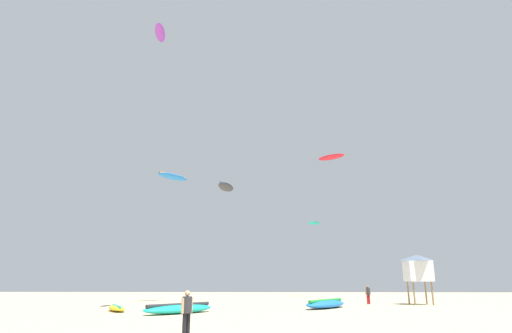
{
  "coord_description": "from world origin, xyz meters",
  "views": [
    {
      "loc": [
        1.13,
        -12.78,
        2.07
      ],
      "look_at": [
        0.0,
        21.42,
        11.32
      ],
      "focal_mm": 29.35,
      "sensor_mm": 36.0,
      "label": 1
    }
  ],
  "objects": [
    {
      "name": "kite_aloft_0",
      "position": [
        9.13,
        39.21,
        17.31
      ],
      "size": [
        3.65,
        3.13,
        0.67
      ],
      "color": "red"
    },
    {
      "name": "person_midground",
      "position": [
        9.6,
        25.38,
        0.92
      ],
      "size": [
        0.49,
        0.36,
        1.58
      ],
      "rotation": [
        0.0,
        0.0,
        1.97
      ],
      "color": "#B21E23",
      "rests_on": "ground"
    },
    {
      "name": "kite_grounded_near",
      "position": [
        -9.21,
        16.47,
        0.2
      ],
      "size": [
        2.44,
        3.47,
        0.44
      ],
      "color": "yellow",
      "rests_on": "ground"
    },
    {
      "name": "kite_aloft_1",
      "position": [
        -8.63,
        27.91,
        12.09
      ],
      "size": [
        3.12,
        3.71,
        0.58
      ],
      "color": "blue"
    },
    {
      "name": "kite_grounded_mid",
      "position": [
        -4.64,
        14.72,
        0.3
      ],
      "size": [
        4.52,
        4.92,
        0.68
      ],
      "color": "#19B29E",
      "rests_on": "ground"
    },
    {
      "name": "kite_aloft_4",
      "position": [
        6.85,
        41.37,
        9.09
      ],
      "size": [
        1.93,
        1.76,
        0.47
      ],
      "color": "#19B29E"
    },
    {
      "name": "kite_aloft_3",
      "position": [
        -7.64,
        16.84,
        21.4
      ],
      "size": [
        1.17,
        2.79,
        0.49
      ],
      "color": "purple"
    },
    {
      "name": "person_foreground",
      "position": [
        -2.09,
        4.05,
        0.97
      ],
      "size": [
        0.38,
        0.46,
        1.66
      ],
      "rotation": [
        0.0,
        0.0,
        5.63
      ],
      "color": "black",
      "rests_on": "ground"
    },
    {
      "name": "kite_aloft_2",
      "position": [
        -2.87,
        24.66,
        10.28
      ],
      "size": [
        1.73,
        3.46,
        0.72
      ],
      "color": "#2D2D33"
    },
    {
      "name": "kite_grounded_far",
      "position": [
        5.24,
        20.01,
        0.31
      ],
      "size": [
        4.31,
        5.35,
        0.68
      ],
      "color": "blue",
      "rests_on": "ground"
    },
    {
      "name": "lifeguard_tower",
      "position": [
        13.84,
        24.69,
        3.05
      ],
      "size": [
        2.3,
        2.3,
        4.15
      ],
      "color": "#8C704C",
      "rests_on": "ground"
    }
  ]
}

